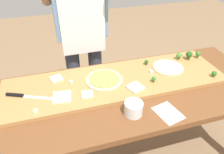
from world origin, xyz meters
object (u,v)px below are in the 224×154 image
pizza_whole_pesto_green (104,79)px  cheese_crumble_a (151,72)px  pizza_slice_near_left (62,97)px  pizza_slice_far_left (135,87)px  prep_table (128,101)px  broccoli_floret_back_mid (198,54)px  recipe_note (168,113)px  cheese_crumble_c (36,111)px  broccoli_floret_front_right (146,62)px  broccoli_floret_center_right (154,79)px  pizza_whole_white_garlic (168,67)px  broccoli_floret_front_left (214,74)px  pizza_slice_center (87,94)px  broccoli_floret_center_left (189,55)px  chefs_knife (23,96)px  broccoli_floret_front_mid (179,56)px  cheese_crumble_b (71,82)px  flour_cup (133,109)px  cook_center (81,24)px  pizza_slice_near_right (56,79)px

pizza_whole_pesto_green → cheese_crumble_a: (0.35, -0.01, 0.00)m
pizza_slice_near_left → pizza_slice_far_left: bearing=-4.5°
prep_table → pizza_slice_near_left: (-0.43, 0.01, 0.13)m
broccoli_floret_back_mid → recipe_note: broccoli_floret_back_mid is taller
pizza_slice_near_left → cheese_crumble_c: bearing=-150.8°
broccoli_floret_front_right → recipe_note: (-0.07, -0.49, -0.05)m
broccoli_floret_back_mid → broccoli_floret_center_right: bearing=-157.1°
pizza_whole_white_garlic → cheese_crumble_c: bearing=-167.6°
broccoli_floret_front_left → pizza_whole_white_garlic: bearing=142.6°
pizza_slice_center → broccoli_floret_back_mid: broccoli_floret_back_mid is taller
broccoli_floret_front_right → cheese_crumble_c: size_ratio=2.10×
broccoli_floret_center_left → pizza_whole_pesto_green: bearing=-173.2°
chefs_knife → broccoli_floret_front_mid: (1.15, 0.13, 0.03)m
broccoli_floret_front_mid → recipe_note: bearing=-125.6°
pizza_slice_center → broccoli_floret_center_right: (0.45, 0.01, 0.02)m
broccoli_floret_front_left → prep_table: bearing=174.4°
pizza_whole_white_garlic → pizza_slice_far_left: (-0.32, -0.16, -0.00)m
pizza_whole_white_garlic → cheese_crumble_b: 0.71m
broccoli_floret_front_right → broccoli_floret_center_right: 0.22m
chefs_knife → cheese_crumble_a: (0.87, 0.02, 0.00)m
recipe_note → cheese_crumble_a: bearing=80.3°
pizza_slice_far_left → cheese_crumble_a: 0.22m
pizza_slice_center → broccoli_floret_front_mid: size_ratio=1.26×
flour_cup → recipe_note: flour_cup is taller
pizza_slice_far_left → pizza_slice_center: (-0.31, 0.02, 0.00)m
pizza_slice_near_left → recipe_note: (0.57, -0.28, -0.03)m
pizza_whole_pesto_green → broccoli_floret_front_mid: broccoli_floret_front_mid is taller
broccoli_floret_front_left → flour_cup: size_ratio=0.43×
pizza_whole_pesto_green → flour_cup: size_ratio=2.37×
pizza_whole_pesto_green → pizza_slice_near_left: (-0.29, -0.10, -0.00)m
broccoli_floret_front_mid → broccoli_floret_center_left: bearing=-18.1°
pizza_whole_pesto_green → broccoli_floret_front_left: 0.76m
broccoli_floret_front_right → cheese_crumble_a: bearing=-95.3°
pizza_whole_pesto_green → broccoli_floret_back_mid: broccoli_floret_back_mid is taller
chefs_knife → broccoli_floret_front_right: broccoli_floret_front_right is taller
pizza_slice_far_left → cook_center: cook_center is taller
cheese_crumble_c → chefs_knife: bearing=115.0°
prep_table → pizza_whole_pesto_green: pizza_whole_pesto_green is taller
prep_table → cheese_crumble_c: bearing=-172.6°
pizza_slice_near_right → broccoli_floret_back_mid: bearing=-0.9°
broccoli_floret_center_left → broccoli_floret_front_right: size_ratio=1.66×
pizza_slice_center → cheese_crumble_c: 0.31m
prep_table → flour_cup: bearing=-102.9°
broccoli_floret_front_right → recipe_note: 0.49m
broccoli_floret_front_right → broccoli_floret_center_left: bearing=-3.4°
chefs_knife → pizza_slice_center: 0.39m
broccoli_floret_back_mid → broccoli_floret_center_left: bearing=-178.8°
pizza_slice_far_left → cook_center: 0.71m
chefs_knife → broccoli_floret_back_mid: 1.31m
broccoli_floret_back_mid → broccoli_floret_front_mid: bearing=171.9°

